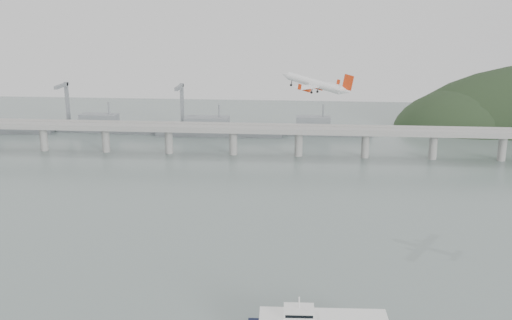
{
  "coord_description": "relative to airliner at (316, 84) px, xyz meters",
  "views": [
    {
      "loc": [
        25.48,
        -241.57,
        117.79
      ],
      "look_at": [
        0.0,
        55.0,
        36.0
      ],
      "focal_mm": 42.0,
      "sensor_mm": 36.0,
      "label": 1
    }
  ],
  "objects": [
    {
      "name": "airliner",
      "position": [
        0.0,
        0.0,
        0.0
      ],
      "size": [
        38.26,
        35.95,
        11.45
      ],
      "rotation": [
        0.05,
        -0.16,
        2.58
      ],
      "color": "white",
      "rests_on": "ground"
    },
    {
      "name": "ground",
      "position": [
        -29.93,
        -64.05,
        -74.44
      ],
      "size": [
        900.0,
        900.0,
        0.0
      ],
      "primitive_type": "plane",
      "color": "slate",
      "rests_on": "ground"
    },
    {
      "name": "distant_fleet",
      "position": [
        -185.28,
        201.03,
        -68.22
      ],
      "size": [
        453.0,
        60.9,
        40.0
      ],
      "color": "slate",
      "rests_on": "ground"
    },
    {
      "name": "bridge",
      "position": [
        -31.08,
        135.95,
        -56.79
      ],
      "size": [
        800.0,
        22.0,
        23.9
      ],
      "color": "gray",
      "rests_on": "ground"
    }
  ]
}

